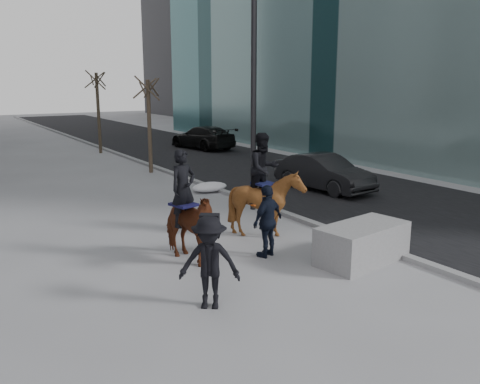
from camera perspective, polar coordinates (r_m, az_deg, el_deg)
ground at (r=11.78m, az=3.14°, el=-8.21°), size 120.00×120.00×0.00m
road at (r=23.60m, az=3.02°, el=2.28°), size 8.00×90.00×0.01m
curb at (r=21.57m, az=-5.71°, el=1.42°), size 0.25×90.00×0.12m
planter at (r=12.18m, az=13.55°, el=-5.62°), size 2.37×1.41×0.89m
car_near at (r=19.80m, az=9.38°, el=2.18°), size 1.80×4.29×1.38m
car_far at (r=31.73m, az=-4.22°, el=6.14°), size 2.72×5.12×1.41m
tree_near at (r=23.50m, az=-10.16°, el=7.77°), size 1.20×1.20×4.66m
tree_far at (r=30.67m, az=-15.63°, el=8.97°), size 1.20×1.20×5.10m
mounted_left at (r=11.75m, az=-6.04°, el=-3.30°), size 1.34×2.19×2.63m
mounted_right at (r=13.62m, az=2.91°, el=-0.43°), size 1.54×1.72×2.80m
feeder at (r=12.11m, az=3.12°, el=-3.26°), size 1.11×1.01×1.75m
camera_crew at (r=9.41m, az=-3.45°, el=-7.88°), size 1.30×1.20×1.75m
lamppost at (r=16.31m, az=1.44°, el=15.38°), size 0.25×1.06×9.09m
snow_piles at (r=15.92m, az=3.91°, el=-2.06°), size 1.41×9.45×0.36m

